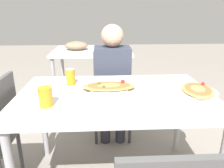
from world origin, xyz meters
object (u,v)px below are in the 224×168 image
object	(u,v)px
chair_far_seated	(112,90)
soda_can	(71,77)
person_seated	(112,75)
pizza_second	(198,90)
drink_glass	(46,97)
pizza_main	(109,87)
dining_table	(115,103)

from	to	relation	value
chair_far_seated	soda_can	xyz separation A→B (m)	(-0.34, -0.55, 0.32)
person_seated	pizza_second	bearing A→B (deg)	130.27
drink_glass	chair_far_seated	bearing A→B (deg)	64.83
soda_can	person_seated	bearing A→B (deg)	51.71
person_seated	pizza_main	size ratio (longest dim) A/B	3.04
chair_far_seated	pizza_main	size ratio (longest dim) A/B	2.28
dining_table	person_seated	distance (m)	0.64
dining_table	soda_can	world-z (taller)	soda_can
pizza_main	drink_glass	distance (m)	0.47
pizza_second	person_seated	bearing A→B (deg)	130.27
dining_table	pizza_main	distance (m)	0.13
chair_far_seated	soda_can	size ratio (longest dim) A/B	7.05
chair_far_seated	dining_table	bearing A→B (deg)	88.83
chair_far_seated	pizza_main	xyz separation A→B (m)	(-0.06, -0.67, 0.28)
dining_table	drink_glass	bearing A→B (deg)	-156.33
chair_far_seated	pizza_main	bearing A→B (deg)	85.27
pizza_main	chair_far_seated	bearing A→B (deg)	85.27
drink_glass	dining_table	bearing A→B (deg)	23.67
soda_can	dining_table	bearing A→B (deg)	-31.58
person_seated	pizza_main	distance (m)	0.56
dining_table	drink_glass	distance (m)	0.48
dining_table	pizza_main	world-z (taller)	pizza_main
person_seated	drink_glass	distance (m)	0.94
person_seated	pizza_second	size ratio (longest dim) A/B	3.26
dining_table	chair_far_seated	xyz separation A→B (m)	(0.02, 0.75, -0.19)
soda_can	pizza_second	world-z (taller)	soda_can
drink_glass	person_seated	bearing A→B (deg)	61.81
person_seated	chair_far_seated	bearing A→B (deg)	-90.00
pizza_second	drink_glass	bearing A→B (deg)	-170.58
soda_can	drink_glass	world-z (taller)	soda_can
drink_glass	soda_can	bearing A→B (deg)	75.87
dining_table	soda_can	distance (m)	0.41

